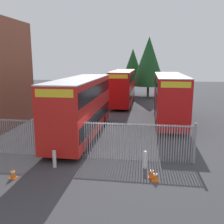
{
  "coord_description": "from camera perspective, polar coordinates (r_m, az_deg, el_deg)",
  "views": [
    {
      "loc": [
        2.59,
        -13.9,
        5.71
      ],
      "look_at": [
        0.0,
        4.0,
        2.0
      ],
      "focal_mm": 40.45,
      "sensor_mm": 36.0,
      "label": 1
    }
  ],
  "objects": [
    {
      "name": "bollard_center_front",
      "position": [
        13.9,
        7.47,
        -10.64
      ],
      "size": [
        0.2,
        0.2,
        0.95
      ],
      "primitive_type": "cylinder",
      "color": "silver",
      "rests_on": "ground"
    },
    {
      "name": "double_decker_bus_near_gate",
      "position": [
        19.03,
        -6.95,
        1.56
      ],
      "size": [
        2.54,
        10.81,
        4.42
      ],
      "color": "red",
      "rests_on": "ground"
    },
    {
      "name": "traffic_cone_near_kerb",
      "position": [
        13.65,
        -21.48,
        -12.66
      ],
      "size": [
        0.34,
        0.34,
        0.59
      ],
      "color": "orange",
      "rests_on": "ground"
    },
    {
      "name": "traffic_cone_mid_forecourt",
      "position": [
        12.98,
        8.98,
        -13.24
      ],
      "size": [
        0.34,
        0.34,
        0.59
      ],
      "color": "orange",
      "rests_on": "ground"
    },
    {
      "name": "tree_tall_back",
      "position": [
        42.97,
        4.74,
        10.73
      ],
      "size": [
        3.51,
        3.51,
        7.61
      ],
      "color": "#4C3823",
      "rests_on": "ground"
    },
    {
      "name": "double_decker_bus_behind_fence_left",
      "position": [
        24.24,
        12.79,
        3.51
      ],
      "size": [
        2.54,
        10.81,
        4.42
      ],
      "color": "red",
      "rests_on": "ground"
    },
    {
      "name": "traffic_cone_by_gate",
      "position": [
        12.66,
        9.78,
        -13.94
      ],
      "size": [
        0.34,
        0.34,
        0.59
      ],
      "color": "orange",
      "rests_on": "ground"
    },
    {
      "name": "bollard_near_left",
      "position": [
        14.24,
        -12.89,
        -10.29
      ],
      "size": [
        0.2,
        0.2,
        0.95
      ],
      "primitive_type": "cylinder",
      "color": "silver",
      "rests_on": "ground"
    },
    {
      "name": "double_decker_bus_behind_fence_right",
      "position": [
        33.03,
        2.47,
        5.88
      ],
      "size": [
        2.54,
        10.81,
        4.42
      ],
      "color": "#B70C0C",
      "rests_on": "ground"
    },
    {
      "name": "palisade_fence",
      "position": [
        15.14,
        -7.24,
        -5.92
      ],
      "size": [
        13.28,
        0.14,
        2.35
      ],
      "color": "gray",
      "rests_on": "ground"
    },
    {
      "name": "ground_plane",
      "position": [
        22.78,
        1.44,
        -2.93
      ],
      "size": [
        100.0,
        100.0,
        0.0
      ],
      "primitive_type": "plane",
      "color": "#3D3D42"
    },
    {
      "name": "tree_short_side",
      "position": [
        40.3,
        8.32,
        11.24
      ],
      "size": [
        5.24,
        5.24,
        9.29
      ],
      "color": "#4C3823",
      "rests_on": "ground"
    }
  ]
}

